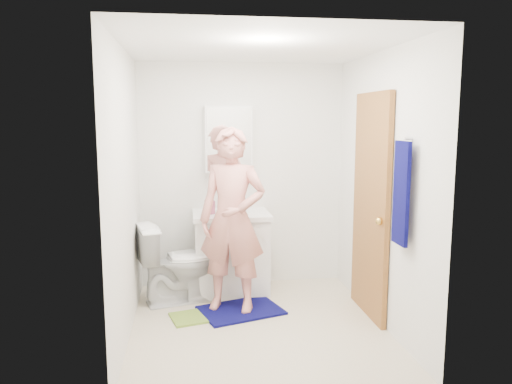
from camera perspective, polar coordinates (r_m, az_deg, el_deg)
floor at (r=4.58m, az=0.19°, el=-15.13°), size 2.20×2.40×0.02m
ceiling at (r=4.24m, az=0.21°, el=16.44°), size 2.20×2.40×0.02m
wall_back at (r=5.43m, az=-1.60°, el=1.88°), size 2.20×0.02×2.40m
wall_front at (r=3.07m, az=3.39°, el=-3.25°), size 2.20×0.02×2.40m
wall_left at (r=4.23m, az=-14.85°, el=-0.27°), size 0.02×2.40×2.40m
wall_right at (r=4.53m, az=14.24°, el=0.31°), size 0.02×2.40×2.40m
vanity_cabinet at (r=5.28m, az=-2.84°, el=-7.17°), size 0.75×0.55×0.80m
countertop at (r=5.18m, az=-2.87°, el=-2.64°), size 0.79×0.59×0.05m
sink_basin at (r=5.18m, az=-2.87°, el=-2.48°), size 0.40×0.40×0.03m
faucet at (r=5.35m, az=-3.05°, el=-1.38°), size 0.03×0.03×0.12m
medicine_cabinet at (r=5.32m, az=-3.15°, el=6.05°), size 0.50×0.12×0.70m
mirror_panel at (r=5.25m, az=-3.09°, el=6.03°), size 0.46×0.01×0.66m
door at (r=4.68m, az=12.96°, el=-1.56°), size 0.05×0.80×2.05m
door_knob at (r=4.39m, az=13.92°, el=-3.26°), size 0.07×0.07×0.07m
towel at (r=3.97m, az=16.27°, el=-0.15°), size 0.03×0.24×0.80m
towel_hook at (r=3.95m, az=17.05°, el=5.89°), size 0.06×0.02×0.02m
toilet at (r=5.06m, az=-8.75°, el=-7.95°), size 0.88×0.64×0.81m
bath_mat at (r=4.87m, az=-1.75°, el=-13.36°), size 0.86×0.72×0.02m
green_rug at (r=4.76m, az=-7.12°, el=-14.00°), size 0.47×0.43×0.02m
soap_dispenser at (r=5.11m, az=-5.31°, el=-1.37°), size 0.11×0.11×0.20m
toothbrush_cup at (r=5.31m, az=-1.84°, el=-1.61°), size 0.11×0.11×0.09m
man at (r=4.65m, az=-2.73°, el=-3.19°), size 0.73×0.60×1.72m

